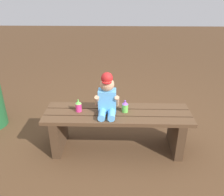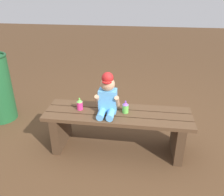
% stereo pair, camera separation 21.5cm
% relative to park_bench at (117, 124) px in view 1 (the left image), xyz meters
% --- Properties ---
extents(ground_plane, '(16.00, 16.00, 0.00)m').
position_rel_park_bench_xyz_m(ground_plane, '(0.00, 0.00, -0.28)').
color(ground_plane, '#4C331E').
extents(park_bench, '(1.43, 0.41, 0.42)m').
position_rel_park_bench_xyz_m(park_bench, '(0.00, 0.00, 0.00)').
color(park_bench, '#513823').
rests_on(park_bench, ground_plane).
extents(child_figure, '(0.23, 0.27, 0.40)m').
position_rel_park_bench_xyz_m(child_figure, '(-0.10, 0.00, 0.31)').
color(child_figure, '#59A5E5').
rests_on(child_figure, park_bench).
extents(sippy_cup_left, '(0.06, 0.06, 0.12)m').
position_rel_park_bench_xyz_m(sippy_cup_left, '(-0.38, 0.02, 0.19)').
color(sippy_cup_left, '#E5337F').
rests_on(sippy_cup_left, park_bench).
extents(sippy_cup_right, '(0.06, 0.06, 0.12)m').
position_rel_park_bench_xyz_m(sippy_cup_right, '(0.07, 0.02, 0.19)').
color(sippy_cup_right, '#66CC4C').
rests_on(sippy_cup_right, park_bench).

